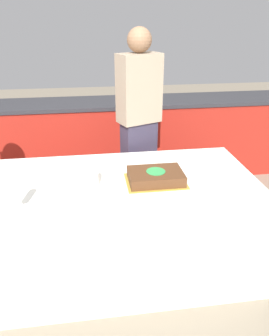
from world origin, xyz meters
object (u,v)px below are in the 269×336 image
object	(u,v)px
cake	(156,177)
wine_glass	(16,192)
plate_stack	(85,178)
person_cutting_cake	(139,125)

from	to	relation	value
cake	wine_glass	xyz separation A→B (m)	(-0.90, -0.24, 0.09)
cake	plate_stack	world-z (taller)	plate_stack
cake	person_cutting_cake	world-z (taller)	person_cutting_cake
cake	wine_glass	distance (m)	0.93
cake	person_cutting_cake	xyz separation A→B (m)	(0.00, 0.78, 0.13)
wine_glass	person_cutting_cake	bearing A→B (deg)	48.78
plate_stack	wine_glass	distance (m)	0.49
cake	person_cutting_cake	distance (m)	0.79
wine_glass	person_cutting_cake	distance (m)	1.36
wine_glass	plate_stack	bearing A→B (deg)	35.43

